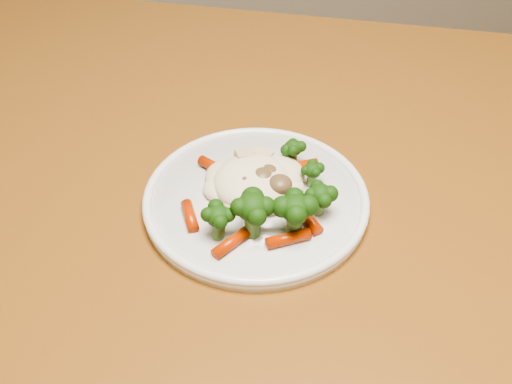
% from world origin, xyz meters
% --- Properties ---
extents(dining_table, '(1.40, 1.17, 0.75)m').
position_xyz_m(dining_table, '(0.32, 0.33, 0.65)').
color(dining_table, brown).
rests_on(dining_table, ground).
extents(plate, '(0.24, 0.24, 0.01)m').
position_xyz_m(plate, '(0.26, 0.30, 0.76)').
color(plate, white).
rests_on(plate, dining_table).
extents(meal, '(0.16, 0.15, 0.05)m').
position_xyz_m(meal, '(0.27, 0.29, 0.78)').
color(meal, '#F3E7C2').
rests_on(meal, plate).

